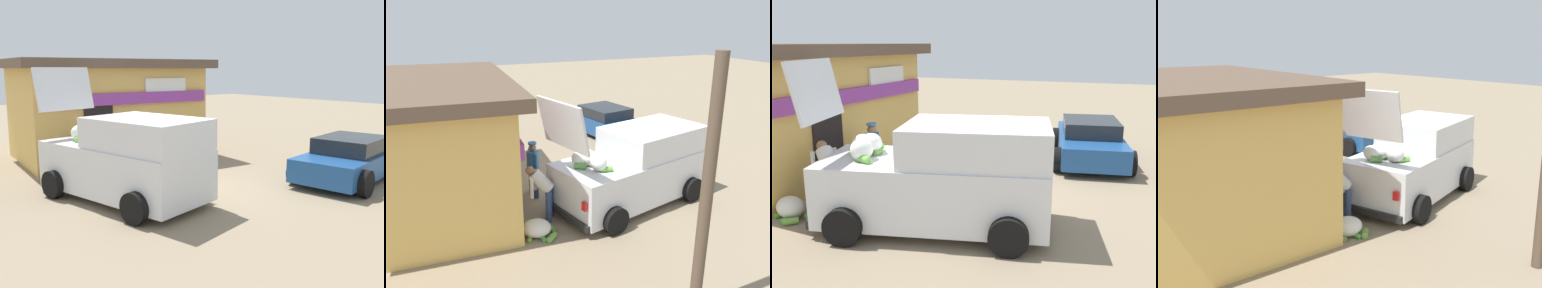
% 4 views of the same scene
% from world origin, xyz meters
% --- Properties ---
extents(ground_plane, '(60.00, 60.00, 0.00)m').
position_xyz_m(ground_plane, '(0.00, 0.00, 0.00)').
color(ground_plane, gray).
extents(storefront_bar, '(6.78, 5.04, 3.38)m').
position_xyz_m(storefront_bar, '(0.65, 5.16, 1.73)').
color(storefront_bar, '#E0B259').
rests_on(storefront_bar, ground_plane).
extents(delivery_van, '(2.94, 4.72, 3.11)m').
position_xyz_m(delivery_van, '(-1.40, 0.01, 1.00)').
color(delivery_van, silver).
rests_on(delivery_van, ground_plane).
extents(parked_sedan, '(4.22, 2.65, 1.23)m').
position_xyz_m(parked_sedan, '(4.42, -2.12, 0.59)').
color(parked_sedan, '#1E4C8C').
rests_on(parked_sedan, ground_plane).
extents(vendor_standing, '(0.57, 0.36, 1.59)m').
position_xyz_m(vendor_standing, '(-0.01, 2.44, 0.90)').
color(vendor_standing, navy).
rests_on(vendor_standing, ground_plane).
extents(customer_bending, '(0.66, 0.72, 1.40)m').
position_xyz_m(customer_bending, '(-1.36, 2.63, 0.85)').
color(customer_bending, navy).
rests_on(customer_bending, ground_plane).
extents(unloaded_banana_pile, '(0.90, 0.87, 0.43)m').
position_xyz_m(unloaded_banana_pile, '(-2.11, 3.02, 0.20)').
color(unloaded_banana_pile, silver).
rests_on(unloaded_banana_pile, ground_plane).
extents(paint_bucket, '(0.33, 0.33, 0.35)m').
position_xyz_m(paint_bucket, '(3.24, 2.91, 0.17)').
color(paint_bucket, blue).
rests_on(paint_bucket, ground_plane).
extents(utility_pole, '(0.20, 0.20, 4.43)m').
position_xyz_m(utility_pole, '(-5.50, 1.30, 2.22)').
color(utility_pole, brown).
rests_on(utility_pole, ground_plane).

